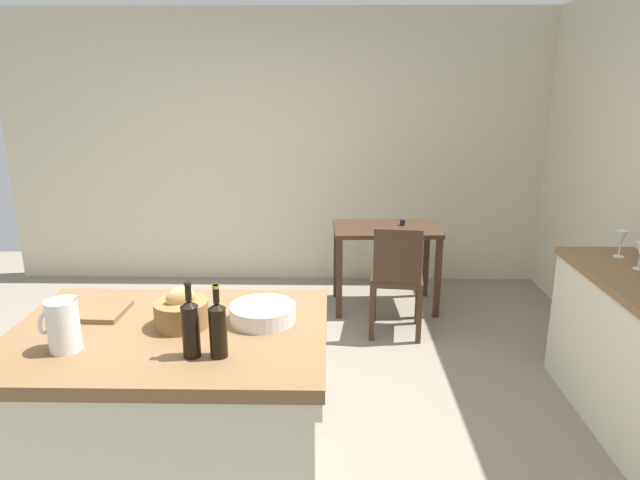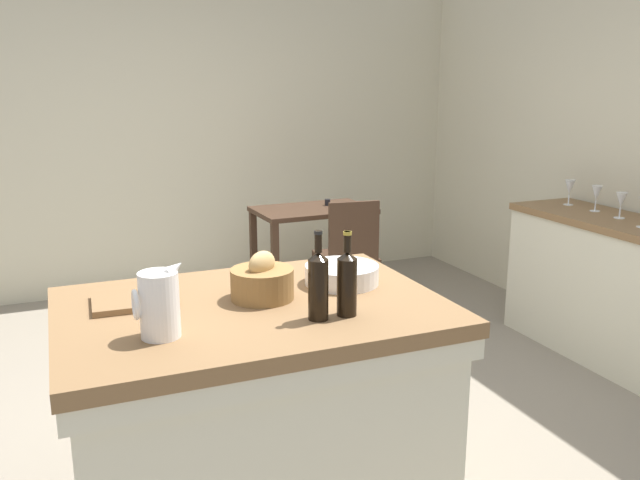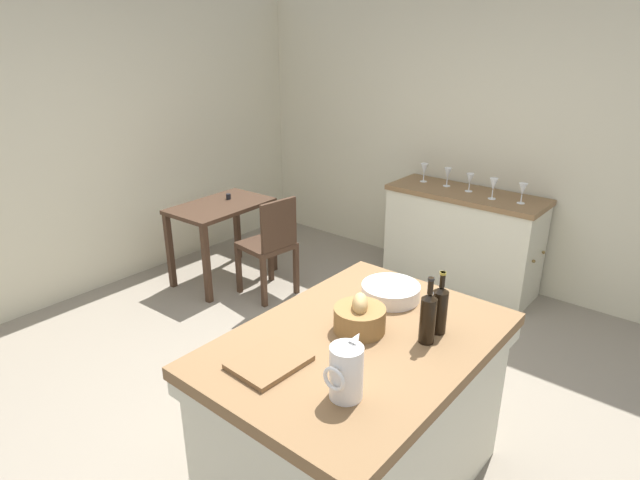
{
  "view_description": "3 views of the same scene",
  "coord_description": "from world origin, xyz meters",
  "px_view_note": "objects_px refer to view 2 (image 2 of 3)",
  "views": [
    {
      "loc": [
        0.49,
        -2.92,
        1.98
      ],
      "look_at": [
        0.43,
        0.52,
        0.99
      ],
      "focal_mm": 31.8,
      "sensor_mm": 36.0,
      "label": 1
    },
    {
      "loc": [
        -0.88,
        -2.86,
        1.7
      ],
      "look_at": [
        0.43,
        0.34,
        0.86
      ],
      "focal_mm": 36.64,
      "sensor_mm": 36.0,
      "label": 2
    },
    {
      "loc": [
        -1.96,
        -1.8,
        2.2
      ],
      "look_at": [
        0.55,
        0.29,
        0.9
      ],
      "focal_mm": 29.85,
      "sensor_mm": 36.0,
      "label": 3
    }
  ],
  "objects_px": {
    "pitcher": "(159,304)",
    "wash_bowl": "(342,274)",
    "bread_basket": "(262,281)",
    "wine_glass_middle": "(621,201)",
    "cutting_board": "(134,300)",
    "wine_bottle_dark": "(347,282)",
    "wooden_chair": "(348,255)",
    "wine_bottle_amber": "(318,284)",
    "wine_glass_far_right": "(570,188)",
    "side_cabinet": "(608,288)",
    "island_table": "(255,402)",
    "writing_desk": "(313,223)",
    "wine_glass_right": "(597,194)"
  },
  "relations": [
    {
      "from": "pitcher",
      "to": "wash_bowl",
      "type": "distance_m",
      "value": 0.85
    },
    {
      "from": "bread_basket",
      "to": "wine_glass_middle",
      "type": "height_order",
      "value": "bread_basket"
    },
    {
      "from": "wine_glass_middle",
      "to": "cutting_board",
      "type": "bearing_deg",
      "value": -170.74
    },
    {
      "from": "wash_bowl",
      "to": "wine_bottle_dark",
      "type": "distance_m",
      "value": 0.39
    },
    {
      "from": "wooden_chair",
      "to": "wine_bottle_amber",
      "type": "relative_size",
      "value": 2.81
    },
    {
      "from": "wash_bowl",
      "to": "cutting_board",
      "type": "relative_size",
      "value": 1.0
    },
    {
      "from": "wine_glass_far_right",
      "to": "side_cabinet",
      "type": "bearing_deg",
      "value": -96.72
    },
    {
      "from": "side_cabinet",
      "to": "wine_bottle_amber",
      "type": "xyz_separation_m",
      "value": [
        -2.33,
        -0.9,
        0.57
      ]
    },
    {
      "from": "wooden_chair",
      "to": "wine_glass_middle",
      "type": "bearing_deg",
      "value": -42.69
    },
    {
      "from": "wooden_chair",
      "to": "wine_bottle_dark",
      "type": "xyz_separation_m",
      "value": [
        -0.97,
        -2.07,
        0.52
      ]
    },
    {
      "from": "island_table",
      "to": "wash_bowl",
      "type": "relative_size",
      "value": 4.67
    },
    {
      "from": "writing_desk",
      "to": "wine_glass_far_right",
      "type": "relative_size",
      "value": 5.42
    },
    {
      "from": "writing_desk",
      "to": "wine_bottle_amber",
      "type": "bearing_deg",
      "value": -111.37
    },
    {
      "from": "cutting_board",
      "to": "wine_glass_far_right",
      "type": "height_order",
      "value": "wine_glass_far_right"
    },
    {
      "from": "island_table",
      "to": "wine_glass_right",
      "type": "xyz_separation_m",
      "value": [
        2.55,
        0.88,
        0.52
      ]
    },
    {
      "from": "wine_bottle_amber",
      "to": "pitcher",
      "type": "bearing_deg",
      "value": 175.11
    },
    {
      "from": "wine_bottle_amber",
      "to": "side_cabinet",
      "type": "bearing_deg",
      "value": 21.24
    },
    {
      "from": "writing_desk",
      "to": "wooden_chair",
      "type": "bearing_deg",
      "value": -86.53
    },
    {
      "from": "wine_glass_middle",
      "to": "wine_glass_right",
      "type": "distance_m",
      "value": 0.23
    },
    {
      "from": "side_cabinet",
      "to": "wine_glass_far_right",
      "type": "distance_m",
      "value": 0.72
    },
    {
      "from": "wine_bottle_dark",
      "to": "side_cabinet",
      "type": "bearing_deg",
      "value": 22.19
    },
    {
      "from": "writing_desk",
      "to": "pitcher",
      "type": "relative_size",
      "value": 3.51
    },
    {
      "from": "pitcher",
      "to": "wine_bottle_dark",
      "type": "xyz_separation_m",
      "value": [
        0.65,
        -0.05,
        0.01
      ]
    },
    {
      "from": "pitcher",
      "to": "wash_bowl",
      "type": "bearing_deg",
      "value": 21.05
    },
    {
      "from": "wash_bowl",
      "to": "bread_basket",
      "type": "xyz_separation_m",
      "value": [
        -0.36,
        -0.06,
        0.03
      ]
    },
    {
      "from": "side_cabinet",
      "to": "wash_bowl",
      "type": "xyz_separation_m",
      "value": [
        -2.08,
        -0.55,
        0.48
      ]
    },
    {
      "from": "wine_glass_right",
      "to": "wash_bowl",
      "type": "bearing_deg",
      "value": -160.04
    },
    {
      "from": "wooden_chair",
      "to": "wine_glass_far_right",
      "type": "height_order",
      "value": "wine_glass_far_right"
    },
    {
      "from": "wash_bowl",
      "to": "wine_glass_middle",
      "type": "distance_m",
      "value": 2.17
    },
    {
      "from": "island_table",
      "to": "wine_glass_middle",
      "type": "xyz_separation_m",
      "value": [
        2.52,
        0.65,
        0.52
      ]
    },
    {
      "from": "writing_desk",
      "to": "pitcher",
      "type": "bearing_deg",
      "value": -121.17
    },
    {
      "from": "wooden_chair",
      "to": "wine_bottle_dark",
      "type": "bearing_deg",
      "value": -115.01
    },
    {
      "from": "bread_basket",
      "to": "wine_glass_right",
      "type": "relative_size",
      "value": 1.46
    },
    {
      "from": "pitcher",
      "to": "wine_glass_middle",
      "type": "height_order",
      "value": "pitcher"
    },
    {
      "from": "cutting_board",
      "to": "wooden_chair",
      "type": "bearing_deg",
      "value": 44.93
    },
    {
      "from": "bread_basket",
      "to": "wine_glass_middle",
      "type": "xyz_separation_m",
      "value": [
        2.47,
        0.61,
        0.04
      ]
    },
    {
      "from": "side_cabinet",
      "to": "wine_glass_right",
      "type": "xyz_separation_m",
      "value": [
        0.05,
        0.22,
        0.56
      ]
    },
    {
      "from": "writing_desk",
      "to": "pitcher",
      "type": "distance_m",
      "value": 3.08
    },
    {
      "from": "wine_glass_right",
      "to": "cutting_board",
      "type": "bearing_deg",
      "value": -166.62
    },
    {
      "from": "wine_bottle_dark",
      "to": "writing_desk",
      "type": "bearing_deg",
      "value": 70.71
    },
    {
      "from": "wash_bowl",
      "to": "bread_basket",
      "type": "relative_size",
      "value": 1.25
    },
    {
      "from": "writing_desk",
      "to": "wine_bottle_dark",
      "type": "bearing_deg",
      "value": -109.29
    },
    {
      "from": "bread_basket",
      "to": "wine_bottle_dark",
      "type": "distance_m",
      "value": 0.37
    },
    {
      "from": "side_cabinet",
      "to": "wine_glass_middle",
      "type": "distance_m",
      "value": 0.55
    },
    {
      "from": "bread_basket",
      "to": "wine_glass_far_right",
      "type": "bearing_deg",
      "value": 23.25
    },
    {
      "from": "island_table",
      "to": "wine_glass_far_right",
      "type": "bearing_deg",
      "value": 23.58
    },
    {
      "from": "pitcher",
      "to": "wine_bottle_dark",
      "type": "bearing_deg",
      "value": -4.06
    },
    {
      "from": "cutting_board",
      "to": "pitcher",
      "type": "bearing_deg",
      "value": -84.05
    },
    {
      "from": "cutting_board",
      "to": "wine_bottle_dark",
      "type": "height_order",
      "value": "wine_bottle_dark"
    },
    {
      "from": "wine_glass_middle",
      "to": "wine_glass_right",
      "type": "relative_size",
      "value": 0.95
    }
  ]
}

